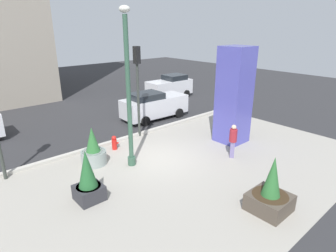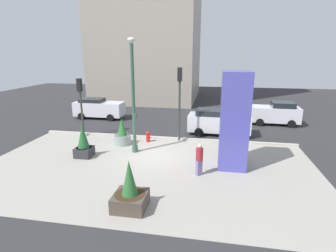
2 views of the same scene
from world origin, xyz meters
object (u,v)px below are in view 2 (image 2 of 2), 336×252
car_far_lane (99,108)px  pedestrian_on_sidewalk (199,158)px  fire_hydrant (148,137)px  car_intersection (275,113)px  lamp_post (133,99)px  potted_plant_by_pillar (122,135)px  car_passing_lane (218,122)px  potted_plant_curbside (83,143)px  traffic_light_corner (81,98)px  potted_plant_near_left (130,193)px  art_pillar_blue (234,121)px  traffic_light_far_side (180,93)px

car_far_lane → pedestrian_on_sidewalk: car_far_lane is taller
fire_hydrant → car_intersection: (9.59, 6.44, 0.60)m
lamp_post → pedestrian_on_sidewalk: lamp_post is taller
potted_plant_by_pillar → pedestrian_on_sidewalk: (5.36, -3.77, 0.27)m
fire_hydrant → car_intersection: size_ratio=0.18×
pedestrian_on_sidewalk → car_far_lane: bearing=133.8°
lamp_post → car_passing_lane: bearing=42.7°
potted_plant_by_pillar → fire_hydrant: bearing=26.9°
potted_plant_curbside → car_intersection: bearing=37.5°
lamp_post → traffic_light_corner: bearing=152.4°
lamp_post → pedestrian_on_sidewalk: 5.39m
lamp_post → potted_plant_near_left: bearing=-74.8°
art_pillar_blue → car_passing_lane: bearing=96.7°
traffic_light_corner → pedestrian_on_sidewalk: traffic_light_corner is taller
potted_plant_near_left → fire_hydrant: (-1.30, 7.97, -0.30)m
art_pillar_blue → car_far_lane: (-11.66, 9.12, -1.60)m
potted_plant_by_pillar → traffic_light_corner: (-3.44, 1.23, 2.21)m
traffic_light_far_side → lamp_post: bearing=-131.6°
potted_plant_near_left → car_far_lane: 15.75m
potted_plant_near_left → car_intersection: bearing=60.1°
car_passing_lane → pedestrian_on_sidewalk: bearing=-97.6°
potted_plant_by_pillar → pedestrian_on_sidewalk: bearing=-35.1°
lamp_post → traffic_light_corner: (-4.69, 2.45, -0.45)m
fire_hydrant → traffic_light_corner: traffic_light_corner is taller
lamp_post → potted_plant_by_pillar: size_ratio=3.76×
lamp_post → traffic_light_far_side: size_ratio=1.35×
traffic_light_corner → traffic_light_far_side: (7.08, 0.24, 0.50)m
car_intersection → potted_plant_curbside: bearing=-142.5°
traffic_light_corner → car_far_lane: traffic_light_corner is taller
potted_plant_by_pillar → car_passing_lane: size_ratio=0.39×
art_pillar_blue → traffic_light_corner: art_pillar_blue is taller
fire_hydrant → traffic_light_corner: 5.61m
car_far_lane → art_pillar_blue: bearing=-38.0°
car_passing_lane → potted_plant_curbside: bearing=-142.7°
potted_plant_near_left → fire_hydrant: size_ratio=2.72×
potted_plant_near_left → car_intersection: potted_plant_near_left is taller
potted_plant_by_pillar → car_intersection: 13.30m
fire_hydrant → traffic_light_corner: size_ratio=0.18×
art_pillar_blue → car_passing_lane: size_ratio=1.10×
traffic_light_far_side → car_intersection: (7.51, 5.77, -2.39)m
art_pillar_blue → pedestrian_on_sidewalk: art_pillar_blue is taller
car_passing_lane → potted_plant_near_left: bearing=-108.0°
car_far_lane → lamp_post: bearing=-53.2°
traffic_light_far_side → car_far_lane: bearing=147.9°
traffic_light_far_side → pedestrian_on_sidewalk: bearing=-71.8°
lamp_post → car_passing_lane: lamp_post is taller
art_pillar_blue → traffic_light_corner: bearing=160.6°
traffic_light_corner → car_passing_lane: size_ratio=0.91×
car_far_lane → car_intersection: size_ratio=1.13×
potted_plant_curbside → potted_plant_near_left: size_ratio=0.97×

